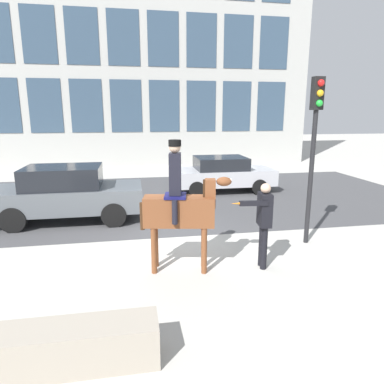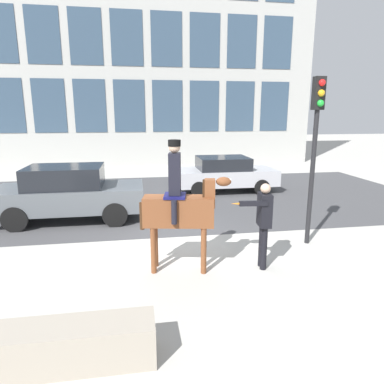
% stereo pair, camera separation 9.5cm
% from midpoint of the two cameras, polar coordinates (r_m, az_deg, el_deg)
% --- Properties ---
extents(ground_plane, '(80.00, 80.00, 0.00)m').
position_cam_midpoint_polar(ground_plane, '(8.38, -3.53, -8.78)').
color(ground_plane, '#B2AFA8').
extents(road_surface, '(19.95, 8.50, 0.01)m').
position_cam_midpoint_polar(road_surface, '(12.89, -5.95, -0.98)').
color(road_surface, '#444447').
rests_on(road_surface, ground_plane).
extents(mounted_horse_lead, '(1.78, 0.68, 2.62)m').
position_cam_midpoint_polar(mounted_horse_lead, '(6.68, -2.32, -2.45)').
color(mounted_horse_lead, brown).
rests_on(mounted_horse_lead, ground_plane).
extents(pedestrian_bystander, '(0.86, 0.43, 1.77)m').
position_cam_midpoint_polar(pedestrian_bystander, '(7.00, 11.47, -4.41)').
color(pedestrian_bystander, black).
rests_on(pedestrian_bystander, ground_plane).
extents(street_car_near_lane, '(4.22, 1.82, 1.62)m').
position_cam_midpoint_polar(street_car_near_lane, '(10.61, -20.32, -0.18)').
color(street_car_near_lane, '#51565B').
rests_on(street_car_near_lane, ground_plane).
extents(street_car_far_lane, '(4.00, 1.91, 1.40)m').
position_cam_midpoint_polar(street_car_far_lane, '(13.89, 4.86, 3.11)').
color(street_car_far_lane, '#B7B7BC').
rests_on(street_car_far_lane, ground_plane).
extents(traffic_light, '(0.24, 0.29, 3.90)m').
position_cam_midpoint_polar(traffic_light, '(8.41, 19.42, 8.97)').
color(traffic_light, black).
rests_on(traffic_light, ground_plane).
extents(planter_ledge, '(2.77, 0.56, 0.56)m').
position_cam_midpoint_polar(planter_ledge, '(4.97, -23.78, -22.89)').
color(planter_ledge, '#9E9384').
rests_on(planter_ledge, ground_plane).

